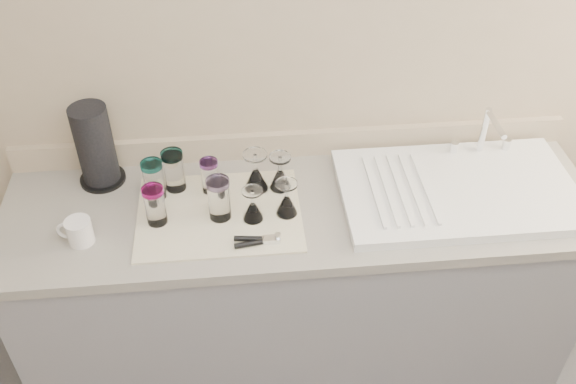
{
  "coord_description": "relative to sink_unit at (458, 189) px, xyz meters",
  "views": [
    {
      "loc": [
        -0.21,
        -0.45,
        2.36
      ],
      "look_at": [
        -0.05,
        1.15,
        1.0
      ],
      "focal_mm": 40.0,
      "sensor_mm": 36.0,
      "label": 1
    }
  ],
  "objects": [
    {
      "name": "counter_unit",
      "position": [
        -0.55,
        -0.0,
        -0.47
      ],
      "size": [
        2.06,
        0.62,
        0.9
      ],
      "color": "slate",
      "rests_on": "ground"
    },
    {
      "name": "sink_unit",
      "position": [
        0.0,
        0.0,
        0.0
      ],
      "size": [
        0.82,
        0.5,
        0.22
      ],
      "color": "white",
      "rests_on": "counter_unit"
    },
    {
      "name": "dish_towel",
      "position": [
        -0.83,
        -0.03,
        -0.02
      ],
      "size": [
        0.55,
        0.42,
        0.01
      ],
      "primitive_type": "cube",
      "color": "white",
      "rests_on": "counter_unit"
    },
    {
      "name": "tumbler_teal",
      "position": [
        -1.05,
        0.08,
        0.06
      ],
      "size": [
        0.07,
        0.07,
        0.15
      ],
      "color": "white",
      "rests_on": "dish_towel"
    },
    {
      "name": "tumbler_cyan",
      "position": [
        -0.98,
        0.12,
        0.07
      ],
      "size": [
        0.08,
        0.08,
        0.15
      ],
      "color": "white",
      "rests_on": "dish_towel"
    },
    {
      "name": "tumbler_purple",
      "position": [
        -0.86,
        0.09,
        0.05
      ],
      "size": [
        0.06,
        0.06,
        0.13
      ],
      "color": "white",
      "rests_on": "dish_towel"
    },
    {
      "name": "tumbler_magenta",
      "position": [
        -1.04,
        -0.05,
        0.06
      ],
      "size": [
        0.07,
        0.07,
        0.14
      ],
      "color": "white",
      "rests_on": "dish_towel"
    },
    {
      "name": "tumbler_lavender",
      "position": [
        -0.83,
        -0.05,
        0.07
      ],
      "size": [
        0.08,
        0.08,
        0.15
      ],
      "color": "white",
      "rests_on": "dish_towel"
    },
    {
      "name": "goblet_back_left",
      "position": [
        -0.7,
        0.09,
        0.04
      ],
      "size": [
        0.08,
        0.08,
        0.15
      ],
      "color": "white",
      "rests_on": "dish_towel"
    },
    {
      "name": "goblet_back_right",
      "position": [
        -0.62,
        0.09,
        0.03
      ],
      "size": [
        0.07,
        0.07,
        0.13
      ],
      "color": "white",
      "rests_on": "dish_towel"
    },
    {
      "name": "goblet_front_left",
      "position": [
        -0.72,
        -0.07,
        0.03
      ],
      "size": [
        0.07,
        0.07,
        0.12
      ],
      "color": "white",
      "rests_on": "dish_towel"
    },
    {
      "name": "goblet_front_right",
      "position": [
        -0.61,
        -0.05,
        0.03
      ],
      "size": [
        0.07,
        0.07,
        0.13
      ],
      "color": "white",
      "rests_on": "dish_towel"
    },
    {
      "name": "goblet_extra",
      "position": [
        -0.62,
        0.09,
        0.03
      ],
      "size": [
        0.08,
        0.08,
        0.14
      ],
      "color": "white",
      "rests_on": "dish_towel"
    },
    {
      "name": "can_opener",
      "position": [
        -0.71,
        -0.19,
        -0.0
      ],
      "size": [
        0.15,
        0.06,
        0.02
      ],
      "color": "silver",
      "rests_on": "dish_towel"
    },
    {
      "name": "white_mug",
      "position": [
        -1.28,
        -0.11,
        0.02
      ],
      "size": [
        0.12,
        0.1,
        0.09
      ],
      "color": "silver",
      "rests_on": "counter_unit"
    },
    {
      "name": "paper_towel_roll",
      "position": [
        -1.25,
        0.2,
        0.13
      ],
      "size": [
        0.16,
        0.16,
        0.3
      ],
      "color": "black",
      "rests_on": "counter_unit"
    }
  ]
}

